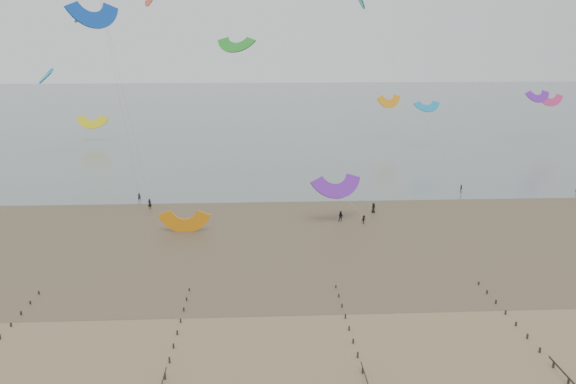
% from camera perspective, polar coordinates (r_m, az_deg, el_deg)
% --- Properties ---
extents(ground, '(500.00, 500.00, 0.00)m').
position_cam_1_polar(ground, '(59.56, 2.52, -14.65)').
color(ground, brown).
rests_on(ground, ground).
extents(sea_and_shore, '(500.00, 665.00, 0.03)m').
position_cam_1_polar(sea_and_shore, '(90.77, -2.08, -3.83)').
color(sea_and_shore, '#475654').
rests_on(sea_and_shore, ground).
extents(kitesurfer_lead, '(0.72, 0.50, 1.88)m').
position_cam_1_polar(kitesurfer_lead, '(104.50, -13.88, -1.16)').
color(kitesurfer_lead, black).
rests_on(kitesurfer_lead, ground).
extents(kitesurfers, '(98.98, 26.14, 1.88)m').
position_cam_1_polar(kitesurfers, '(111.70, 17.76, -0.43)').
color(kitesurfers, black).
rests_on(kitesurfers, ground).
extents(grounded_kite, '(7.15, 5.72, 3.78)m').
position_cam_1_polar(grounded_kite, '(91.37, -10.42, -3.96)').
color(grounded_kite, orange).
rests_on(grounded_kite, ground).
extents(kites_airborne, '(245.50, 124.04, 42.30)m').
position_cam_1_polar(kites_airborne, '(140.72, -8.40, 11.50)').
color(kites_airborne, orange).
rests_on(kites_airborne, ground).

